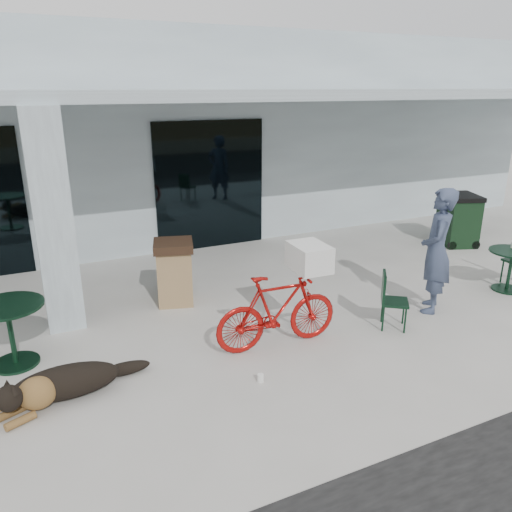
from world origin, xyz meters
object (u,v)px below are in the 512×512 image
person (436,251)px  cafe_table_far (510,271)px  trash_receptacle (175,272)px  wheeled_bin (458,220)px  dog (66,380)px  cafe_table_near (11,335)px  bicycle (277,311)px  cafe_chair_far_a (395,301)px

person → cafe_table_far: bearing=135.5°
trash_receptacle → wheeled_bin: bearing=3.5°
dog → person: 5.47m
trash_receptacle → cafe_table_near: bearing=-157.4°
bicycle → cafe_table_far: 4.51m
cafe_table_near → cafe_chair_far_a: 5.15m
cafe_chair_far_a → trash_receptacle: 3.43m
bicycle → person: 2.76m
cafe_table_near → cafe_chair_far_a: bearing=-13.9°
cafe_table_far → trash_receptacle: trash_receptacle is taller
bicycle → person: person is taller
cafe_chair_far_a → trash_receptacle: size_ratio=0.81×
wheeled_bin → dog: bearing=-143.1°
cafe_table_far → trash_receptacle: 5.68m
bicycle → person: bearing=-87.4°
wheeled_bin → bicycle: bearing=-136.7°
person → trash_receptacle: (-3.55, 1.99, -0.45)m
bicycle → trash_receptacle: size_ratio=1.67×
cafe_table_far → wheeled_bin: 2.69m
dog → cafe_table_near: (-0.52, 1.04, 0.19)m
cafe_chair_far_a → dog: bearing=124.0°
wheeled_bin → person: bearing=-121.0°
wheeled_bin → cafe_table_far: bearing=-97.2°
bicycle → cafe_chair_far_a: bicycle is taller
bicycle → cafe_chair_far_a: bearing=-95.2°
cafe_table_far → person: 1.89m
dog → wheeled_bin: wheeled_bin is taller
cafe_table_near → wheeled_bin: (8.98, 1.41, 0.15)m
dog → person: bearing=-22.4°
cafe_table_far → trash_receptacle: size_ratio=0.74×
person → trash_receptacle: 4.09m
cafe_table_near → dog: bearing=-63.2°
cafe_chair_far_a → person: (0.95, 0.24, 0.55)m
bicycle → wheeled_bin: 6.25m
bicycle → cafe_table_near: (-3.22, 0.99, -0.11)m
cafe_table_near → cafe_chair_far_a: size_ratio=1.05×
cafe_table_near → person: (5.95, -0.99, 0.56)m
dog → cafe_table_near: bearing=93.9°
bicycle → wheeled_bin: bearing=-64.8°
dog → trash_receptacle: bearing=24.5°
cafe_chair_far_a → trash_receptacle: trash_receptacle is taller
bicycle → cafe_table_near: bicycle is taller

